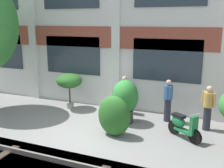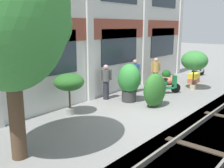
{
  "view_description": "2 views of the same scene",
  "coord_description": "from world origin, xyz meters",
  "px_view_note": "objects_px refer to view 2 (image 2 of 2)",
  "views": [
    {
      "loc": [
        4.01,
        -7.59,
        3.79
      ],
      "look_at": [
        0.55,
        0.97,
        1.55
      ],
      "focal_mm": 42.0,
      "sensor_mm": 36.0,
      "label": 1
    },
    {
      "loc": [
        -8.06,
        -5.19,
        3.26
      ],
      "look_at": [
        0.04,
        1.55,
        0.9
      ],
      "focal_mm": 42.0,
      "sensor_mm": 36.0,
      "label": 2
    }
  ],
  "objects_px": {
    "broadleaf_tree": "(8,11)",
    "potted_plant_terracotta_small": "(69,83)",
    "potted_plant_tall_urn": "(194,61)",
    "potted_plant_square_trough": "(194,78)",
    "potted_plant_wide_bowl": "(166,79)",
    "resident_near_plants": "(156,72)",
    "scooter_near_curb": "(198,70)",
    "topiary_hedge": "(155,90)",
    "resident_by_doorway": "(135,75)",
    "resident_watching_tracks": "(106,81)",
    "scooter_second_parked": "(166,85)",
    "potted_plant_stone_basin": "(129,81)"
  },
  "relations": [
    {
      "from": "potted_plant_square_trough",
      "to": "potted_plant_wide_bowl",
      "type": "bearing_deg",
      "value": 140.42
    },
    {
      "from": "scooter_near_curb",
      "to": "resident_watching_tracks",
      "type": "relative_size",
      "value": 0.87
    },
    {
      "from": "potted_plant_tall_urn",
      "to": "resident_by_doorway",
      "type": "relative_size",
      "value": 1.23
    },
    {
      "from": "potted_plant_wide_bowl",
      "to": "scooter_near_curb",
      "type": "xyz_separation_m",
      "value": [
        3.35,
        -0.48,
        0.14
      ]
    },
    {
      "from": "broadleaf_tree",
      "to": "potted_plant_terracotta_small",
      "type": "distance_m",
      "value": 4.13
    },
    {
      "from": "scooter_second_parked",
      "to": "potted_plant_tall_urn",
      "type": "bearing_deg",
      "value": 13.76
    },
    {
      "from": "potted_plant_terracotta_small",
      "to": "potted_plant_wide_bowl",
      "type": "distance_m",
      "value": 7.11
    },
    {
      "from": "resident_by_doorway",
      "to": "resident_near_plants",
      "type": "height_order",
      "value": "resident_by_doorway"
    },
    {
      "from": "resident_near_plants",
      "to": "potted_plant_terracotta_small",
      "type": "bearing_deg",
      "value": -62.46
    },
    {
      "from": "potted_plant_square_trough",
      "to": "resident_by_doorway",
      "type": "distance_m",
      "value": 4.33
    },
    {
      "from": "potted_plant_terracotta_small",
      "to": "topiary_hedge",
      "type": "height_order",
      "value": "potted_plant_terracotta_small"
    },
    {
      "from": "potted_plant_tall_urn",
      "to": "resident_near_plants",
      "type": "distance_m",
      "value": 2.03
    },
    {
      "from": "resident_watching_tracks",
      "to": "topiary_hedge",
      "type": "bearing_deg",
      "value": 50.01
    },
    {
      "from": "resident_by_doorway",
      "to": "resident_watching_tracks",
      "type": "height_order",
      "value": "resident_by_doorway"
    },
    {
      "from": "broadleaf_tree",
      "to": "resident_watching_tracks",
      "type": "relative_size",
      "value": 3.56
    },
    {
      "from": "potted_plant_wide_bowl",
      "to": "potted_plant_square_trough",
      "type": "relative_size",
      "value": 1.06
    },
    {
      "from": "potted_plant_terracotta_small",
      "to": "scooter_second_parked",
      "type": "xyz_separation_m",
      "value": [
        5.04,
        -1.28,
        -0.77
      ]
    },
    {
      "from": "scooter_second_parked",
      "to": "resident_by_doorway",
      "type": "xyz_separation_m",
      "value": [
        -0.75,
        1.34,
        0.44
      ]
    },
    {
      "from": "potted_plant_square_trough",
      "to": "resident_watching_tracks",
      "type": "height_order",
      "value": "resident_watching_tracks"
    },
    {
      "from": "potted_plant_square_trough",
      "to": "potted_plant_tall_urn",
      "type": "distance_m",
      "value": 2.18
    },
    {
      "from": "potted_plant_stone_basin",
      "to": "topiary_hedge",
      "type": "height_order",
      "value": "potted_plant_stone_basin"
    },
    {
      "from": "potted_plant_stone_basin",
      "to": "resident_by_doorway",
      "type": "xyz_separation_m",
      "value": [
        1.47,
        0.73,
        -0.04
      ]
    },
    {
      "from": "broadleaf_tree",
      "to": "potted_plant_wide_bowl",
      "type": "height_order",
      "value": "broadleaf_tree"
    },
    {
      "from": "potted_plant_wide_bowl",
      "to": "scooter_near_curb",
      "type": "distance_m",
      "value": 3.39
    },
    {
      "from": "potted_plant_square_trough",
      "to": "scooter_second_parked",
      "type": "xyz_separation_m",
      "value": [
        -3.32,
        -0.0,
        0.18
      ]
    },
    {
      "from": "potted_plant_terracotta_small",
      "to": "potted_plant_tall_urn",
      "type": "xyz_separation_m",
      "value": [
        6.69,
        -1.93,
        0.29
      ]
    },
    {
      "from": "potted_plant_terracotta_small",
      "to": "scooter_near_curb",
      "type": "bearing_deg",
      "value": -3.71
    },
    {
      "from": "potted_plant_tall_urn",
      "to": "scooter_near_curb",
      "type": "height_order",
      "value": "potted_plant_tall_urn"
    },
    {
      "from": "scooter_second_parked",
      "to": "resident_near_plants",
      "type": "xyz_separation_m",
      "value": [
        0.7,
        1.02,
        0.43
      ]
    },
    {
      "from": "scooter_near_curb",
      "to": "topiary_hedge",
      "type": "height_order",
      "value": "topiary_hedge"
    },
    {
      "from": "broadleaf_tree",
      "to": "potted_plant_tall_urn",
      "type": "distance_m",
      "value": 9.94
    },
    {
      "from": "scooter_near_curb",
      "to": "resident_by_doorway",
      "type": "height_order",
      "value": "resident_by_doorway"
    },
    {
      "from": "broadleaf_tree",
      "to": "potted_plant_stone_basin",
      "type": "relative_size",
      "value": 3.37
    },
    {
      "from": "scooter_near_curb",
      "to": "scooter_second_parked",
      "type": "height_order",
      "value": "same"
    },
    {
      "from": "resident_by_doorway",
      "to": "potted_plant_wide_bowl",
      "type": "bearing_deg",
      "value": 143.38
    },
    {
      "from": "scooter_near_curb",
      "to": "scooter_second_parked",
      "type": "relative_size",
      "value": 1.16
    },
    {
      "from": "potted_plant_tall_urn",
      "to": "scooter_second_parked",
      "type": "distance_m",
      "value": 2.07
    },
    {
      "from": "broadleaf_tree",
      "to": "scooter_second_parked",
      "type": "relative_size",
      "value": 4.76
    },
    {
      "from": "broadleaf_tree",
      "to": "potted_plant_square_trough",
      "type": "bearing_deg",
      "value": 1.25
    },
    {
      "from": "potted_plant_wide_bowl",
      "to": "potted_plant_stone_basin",
      "type": "bearing_deg",
      "value": -173.59
    },
    {
      "from": "broadleaf_tree",
      "to": "scooter_second_parked",
      "type": "xyz_separation_m",
      "value": [
        8.06,
        0.25,
        -3.14
      ]
    },
    {
      "from": "potted_plant_tall_urn",
      "to": "broadleaf_tree",
      "type": "bearing_deg",
      "value": 177.61
    },
    {
      "from": "potted_plant_wide_bowl",
      "to": "resident_by_doorway",
      "type": "height_order",
      "value": "resident_by_doorway"
    },
    {
      "from": "potted_plant_terracotta_small",
      "to": "resident_near_plants",
      "type": "height_order",
      "value": "resident_near_plants"
    },
    {
      "from": "scooter_second_parked",
      "to": "potted_plant_square_trough",
      "type": "bearing_deg",
      "value": 35.34
    },
    {
      "from": "potted_plant_tall_urn",
      "to": "topiary_hedge",
      "type": "bearing_deg",
      "value": 179.83
    },
    {
      "from": "potted_plant_wide_bowl",
      "to": "resident_near_plants",
      "type": "height_order",
      "value": "resident_near_plants"
    },
    {
      "from": "resident_near_plants",
      "to": "potted_plant_square_trough",
      "type": "bearing_deg",
      "value": 98.83
    },
    {
      "from": "broadleaf_tree",
      "to": "resident_watching_tracks",
      "type": "height_order",
      "value": "broadleaf_tree"
    },
    {
      "from": "potted_plant_wide_bowl",
      "to": "potted_plant_tall_urn",
      "type": "distance_m",
      "value": 2.14
    }
  ]
}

